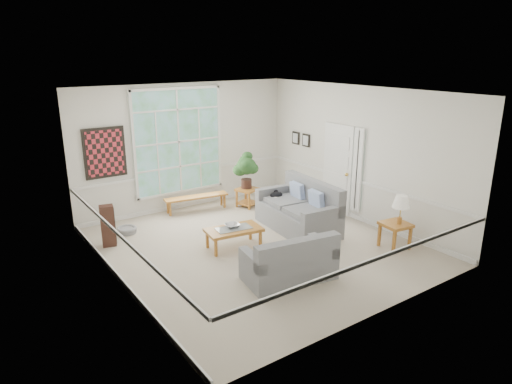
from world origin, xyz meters
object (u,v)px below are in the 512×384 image
Objects in this scene: loveseat_right at (298,206)px; loveseat_front at (289,256)px; side_table at (395,235)px; end_table at (247,197)px; coffee_table at (234,238)px.

loveseat_front is at bearing -128.16° from loveseat_right.
loveseat_front reaches higher than side_table.
loveseat_right reaches higher than loveseat_front.
end_table is 3.83m from side_table.
loveseat_front is 1.41× the size of coffee_table.
loveseat_right is at bearing -88.46° from end_table.
coffee_table is at bearing 144.90° from side_table.
side_table reaches higher than end_table.
loveseat_right is at bearing 9.73° from coffee_table.
end_table reaches higher than coffee_table.
loveseat_front is 3.22× the size of end_table.
coffee_table is at bearing -130.07° from end_table.
side_table is (0.92, -1.85, -0.27)m from loveseat_right.
loveseat_right reaches higher than end_table.
coffee_table is 3.14m from side_table.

